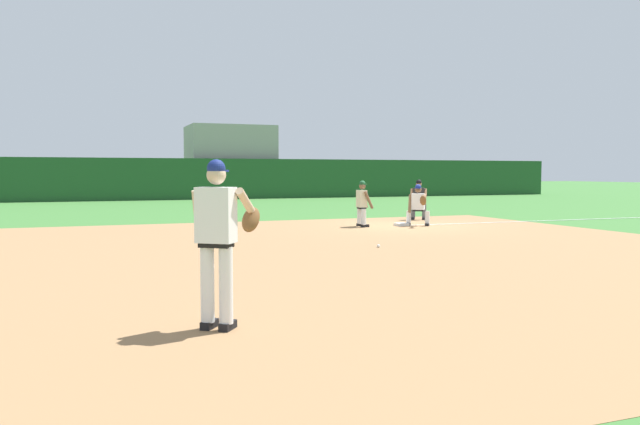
% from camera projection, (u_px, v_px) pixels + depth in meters
% --- Properties ---
extents(ground_plane, '(160.00, 160.00, 0.00)m').
position_uv_depth(ground_plane, '(401.00, 226.00, 20.04)').
color(ground_plane, '#3D7533').
extents(infield_dirt_patch, '(18.00, 18.00, 0.01)m').
position_uv_depth(infield_dirt_patch, '(355.00, 252.00, 13.42)').
color(infield_dirt_patch, '#9E754C').
rests_on(infield_dirt_patch, ground).
extents(foul_line_stripe, '(10.38, 0.10, 0.00)m').
position_uv_depth(foul_line_stripe, '(533.00, 221.00, 21.88)').
color(foul_line_stripe, white).
rests_on(foul_line_stripe, ground).
extents(first_base_bag, '(0.38, 0.38, 0.09)m').
position_uv_depth(first_base_bag, '(401.00, 224.00, 20.04)').
color(first_base_bag, white).
rests_on(first_base_bag, ground).
extents(baseball, '(0.07, 0.07, 0.07)m').
position_uv_depth(baseball, '(378.00, 246.00, 14.24)').
color(baseball, white).
rests_on(baseball, ground).
extents(pitcher, '(0.85, 0.55, 1.86)m').
position_uv_depth(pitcher, '(219.00, 233.00, 6.76)').
color(pitcher, black).
rests_on(pitcher, ground).
extents(first_baseman, '(0.72, 1.09, 1.34)m').
position_uv_depth(first_baseman, '(418.00, 203.00, 19.93)').
color(first_baseman, black).
rests_on(first_baseman, ground).
extents(baserunner, '(0.47, 0.62, 1.46)m').
position_uv_depth(baserunner, '(362.00, 202.00, 19.64)').
color(baserunner, black).
rests_on(baserunner, ground).
extents(umpire, '(0.68, 0.65, 1.46)m').
position_uv_depth(umpire, '(419.00, 198.00, 22.53)').
color(umpire, black).
rests_on(umpire, ground).
extents(outfield_wall, '(48.00, 0.50, 2.60)m').
position_uv_depth(outfield_wall, '(240.00, 179.00, 40.48)').
color(outfield_wall, '#1E4C23').
rests_on(outfield_wall, ground).
extents(stadium_seating_block, '(5.71, 4.20, 4.90)m').
position_uv_depth(stadium_seating_block, '(230.00, 161.00, 43.11)').
color(stadium_seating_block, gray).
rests_on(stadium_seating_block, ground).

